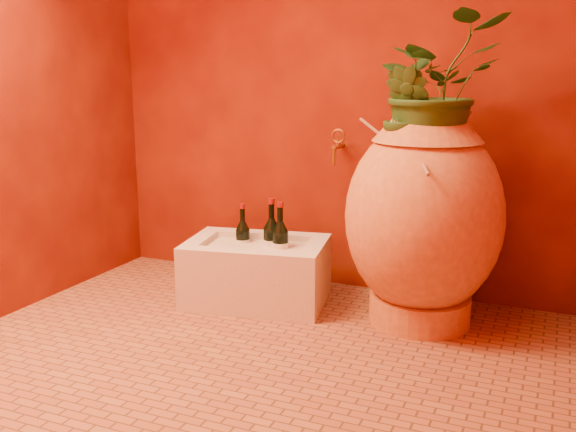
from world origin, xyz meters
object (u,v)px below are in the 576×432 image
at_px(wine_bottle_a, 280,245).
at_px(wine_bottle_c, 272,243).
at_px(amphora, 424,216).
at_px(stone_basin, 257,273).
at_px(wine_bottle_b, 243,242).
at_px(wall_tap, 337,145).

height_order(wine_bottle_a, wine_bottle_c, wine_bottle_c).
height_order(amphora, wine_bottle_a, amphora).
relative_size(wine_bottle_a, wine_bottle_c, 0.98).
distance_m(stone_basin, wine_bottle_b, 0.18).
bearing_deg(stone_basin, wine_bottle_a, 17.22).
bearing_deg(wine_bottle_a, amphora, 2.13).
xyz_separation_m(amphora, wall_tap, (-0.49, 0.26, 0.26)).
height_order(amphora, wall_tap, amphora).
bearing_deg(wall_tap, stone_basin, -131.57).
distance_m(wine_bottle_a, wine_bottle_b, 0.21).
distance_m(stone_basin, wine_bottle_c, 0.16).
relative_size(stone_basin, wall_tap, 4.25).
relative_size(wine_bottle_b, wall_tap, 1.74).
bearing_deg(wine_bottle_b, stone_basin, -30.69).
bearing_deg(wall_tap, amphora, -28.35).
height_order(stone_basin, wine_bottle_a, wine_bottle_a).
bearing_deg(wine_bottle_b, wall_tap, 33.88).
height_order(wine_bottle_b, wine_bottle_c, wine_bottle_c).
height_order(amphora, wine_bottle_b, amphora).
relative_size(amphora, wine_bottle_b, 3.28).
bearing_deg(wall_tap, wine_bottle_c, -130.84).
bearing_deg(wine_bottle_a, wine_bottle_b, 172.71).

